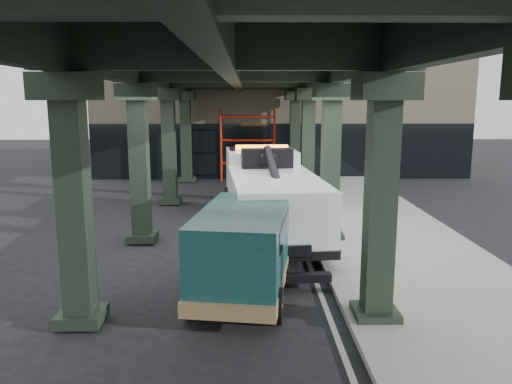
{
  "coord_description": "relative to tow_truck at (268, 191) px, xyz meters",
  "views": [
    {
      "loc": [
        -0.01,
        -13.57,
        4.5
      ],
      "look_at": [
        0.25,
        1.63,
        1.7
      ],
      "focal_mm": 35.0,
      "sensor_mm": 36.0,
      "label": 1
    }
  ],
  "objects": [
    {
      "name": "scaffolding",
      "position": [
        -0.68,
        11.58,
        0.64
      ],
      "size": [
        3.08,
        0.88,
        4.0
      ],
      "color": "#B1210E",
      "rests_on": "ground"
    },
    {
      "name": "tow_truck",
      "position": [
        0.0,
        0.0,
        0.0
      ],
      "size": [
        3.3,
        9.34,
        3.01
      ],
      "rotation": [
        0.0,
        0.0,
        0.08
      ],
      "color": "black",
      "rests_on": "ground"
    },
    {
      "name": "viaduct",
      "position": [
        -1.08,
        -1.06,
        4.0
      ],
      "size": [
        7.4,
        32.0,
        6.4
      ],
      "color": "black",
      "rests_on": "ground"
    },
    {
      "name": "ground",
      "position": [
        -0.68,
        -3.06,
        -1.47
      ],
      "size": [
        90.0,
        90.0,
        0.0
      ],
      "primitive_type": "plane",
      "color": "black",
      "rests_on": "ground"
    },
    {
      "name": "lane_stripe",
      "position": [
        1.02,
        -1.06,
        -1.46
      ],
      "size": [
        0.12,
        38.0,
        0.01
      ],
      "primitive_type": "cube",
      "color": "silver",
      "rests_on": "ground"
    },
    {
      "name": "towed_van",
      "position": [
        -0.74,
        -5.31,
        -0.35
      ],
      "size": [
        2.69,
        5.34,
        2.07
      ],
      "rotation": [
        0.0,
        0.0,
        -0.15
      ],
      "color": "#103939",
      "rests_on": "ground"
    },
    {
      "name": "building",
      "position": [
        1.32,
        16.94,
        2.53
      ],
      "size": [
        22.0,
        10.0,
        8.0
      ],
      "primitive_type": "cube",
      "color": "#C6B793",
      "rests_on": "ground"
    },
    {
      "name": "sidewalk",
      "position": [
        3.82,
        -1.06,
        -1.39
      ],
      "size": [
        5.0,
        40.0,
        0.15
      ],
      "primitive_type": "cube",
      "color": "gray",
      "rests_on": "ground"
    }
  ]
}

